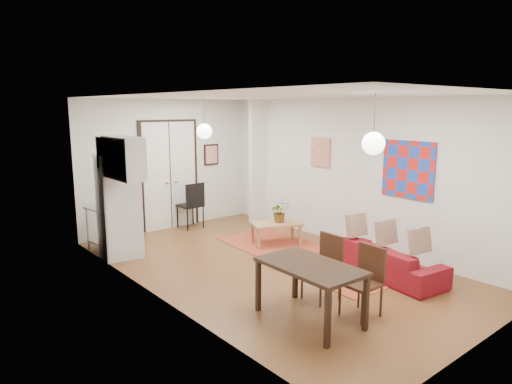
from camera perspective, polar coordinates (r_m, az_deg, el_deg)
floor at (r=7.99m, az=1.88°, el=-9.33°), size 7.00×7.00×0.00m
ceiling at (r=7.52m, az=2.02°, el=11.94°), size 4.20×7.00×0.02m
wall_back at (r=10.47m, az=-10.90°, el=3.40°), size 4.20×0.02×2.90m
wall_front at (r=5.57m, az=26.67°, el=-3.72°), size 4.20×0.02×2.90m
wall_left at (r=6.44m, az=-12.16°, el=-1.02°), size 0.02×7.00×2.90m
wall_right at (r=9.14m, az=11.85°, el=2.35°), size 0.02×7.00×2.90m
double_doors at (r=10.46m, az=-10.73°, el=2.02°), size 1.44×0.06×2.50m
stub_partition at (r=10.73m, az=0.29°, el=3.76°), size 0.50×0.10×2.90m
wall_cabinet at (r=7.79m, az=-16.26°, el=4.11°), size 0.35×1.00×0.70m
painting_popart at (r=8.38m, az=18.49°, el=2.69°), size 0.05×1.00×1.00m
painting_abstract at (r=9.59m, az=8.09°, el=4.95°), size 0.05×0.50×0.60m
poster_back at (r=11.02m, az=-5.60°, el=4.67°), size 0.40×0.03×0.50m
print_left at (r=8.19m, az=-18.65°, el=4.63°), size 0.03×0.44×0.54m
pendant_back at (r=9.12m, az=-6.47°, el=7.55°), size 0.30×0.30×0.80m
pendant_front at (r=6.18m, az=14.46°, el=5.91°), size 0.30×0.30×0.80m
kilim_rug at (r=8.58m, az=5.86°, el=-7.94°), size 1.71×3.95×0.01m
sofa at (r=7.76m, az=16.21°, el=-8.22°), size 1.96×0.99×0.55m
coffee_table at (r=9.21m, az=2.53°, el=-4.20°), size 1.11×0.88×0.43m
potted_plant at (r=9.21m, az=3.00°, el=-2.47°), size 0.48×0.45×0.42m
kitchen_counter at (r=9.08m, az=-17.58°, el=-3.90°), size 0.69×1.16×0.84m
bowl at (r=8.74m, az=-16.95°, el=-2.18°), size 0.23×0.23×0.05m
soap_bottle at (r=9.22m, az=-18.31°, el=-1.20°), size 0.09×0.09×0.17m
fridge at (r=8.65m, az=-16.76°, el=-1.70°), size 0.76×0.76×1.90m
dining_table at (r=5.92m, az=6.77°, el=-9.75°), size 0.81×1.38×0.75m
dining_chair_near at (r=6.66m, az=7.56°, el=-8.62°), size 0.46×0.64×0.93m
dining_chair_far at (r=6.24m, az=12.35°, el=-10.12°), size 0.46×0.64×0.93m
black_side_chair at (r=10.55m, az=-8.55°, el=-1.04°), size 0.49×0.49×1.05m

